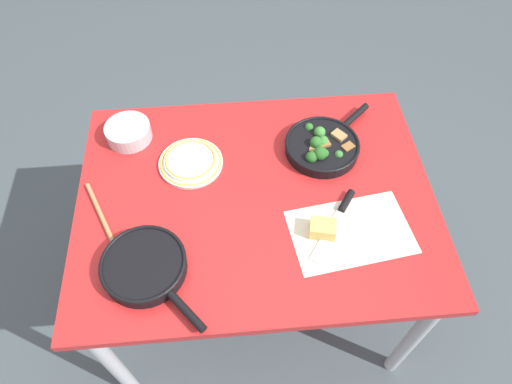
# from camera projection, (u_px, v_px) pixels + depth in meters

# --- Properties ---
(ground_plane) EXTENTS (14.00, 14.00, 0.00)m
(ground_plane) POSITION_uv_depth(u_px,v_px,m) (256.00, 288.00, 2.08)
(ground_plane) COLOR #424C51
(dining_table_red) EXTENTS (1.16, 0.89, 0.73)m
(dining_table_red) POSITION_uv_depth(u_px,v_px,m) (256.00, 209.00, 1.55)
(dining_table_red) COLOR red
(dining_table_red) RESTS_ON ground_plane
(skillet_broccoli) EXTENTS (0.34, 0.32, 0.08)m
(skillet_broccoli) POSITION_uv_depth(u_px,v_px,m) (323.00, 146.00, 1.58)
(skillet_broccoli) COLOR black
(skillet_broccoli) RESTS_ON dining_table_red
(skillet_eggs) EXTENTS (0.30, 0.34, 0.05)m
(skillet_eggs) POSITION_uv_depth(u_px,v_px,m) (145.00, 266.00, 1.31)
(skillet_eggs) COLOR black
(skillet_eggs) RESTS_ON dining_table_red
(wooden_spoon) EXTENTS (0.20, 0.38, 0.02)m
(wooden_spoon) POSITION_uv_depth(u_px,v_px,m) (113.00, 242.00, 1.38)
(wooden_spoon) COLOR #A87A4C
(wooden_spoon) RESTS_ON dining_table_red
(parchment_sheet) EXTENTS (0.40, 0.28, 0.00)m
(parchment_sheet) POSITION_uv_depth(u_px,v_px,m) (351.00, 232.00, 1.40)
(parchment_sheet) COLOR beige
(parchment_sheet) RESTS_ON dining_table_red
(grater_knife) EXTENTS (0.19, 0.25, 0.02)m
(grater_knife) POSITION_uv_depth(u_px,v_px,m) (339.00, 215.00, 1.43)
(grater_knife) COLOR silver
(grater_knife) RESTS_ON dining_table_red
(cheese_block) EXTENTS (0.09, 0.07, 0.05)m
(cheese_block) POSITION_uv_depth(u_px,v_px,m) (323.00, 229.00, 1.38)
(cheese_block) COLOR #E0C15B
(cheese_block) RESTS_ON dining_table_red
(dinner_plate_stack) EXTENTS (0.22, 0.22, 0.03)m
(dinner_plate_stack) POSITION_uv_depth(u_px,v_px,m) (191.00, 162.00, 1.55)
(dinner_plate_stack) COLOR silver
(dinner_plate_stack) RESTS_ON dining_table_red
(prep_bowl_steel) EXTENTS (0.16, 0.16, 0.06)m
(prep_bowl_steel) POSITION_uv_depth(u_px,v_px,m) (128.00, 132.00, 1.61)
(prep_bowl_steel) COLOR #B7B7BC
(prep_bowl_steel) RESTS_ON dining_table_red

